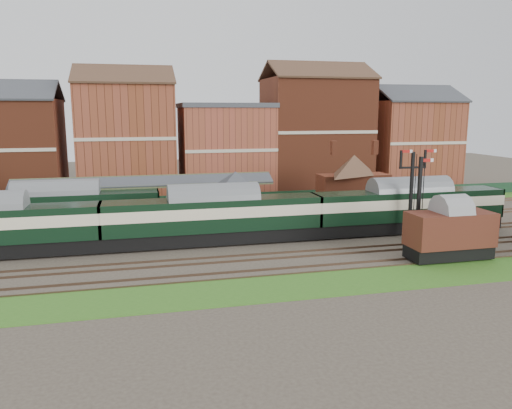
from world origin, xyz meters
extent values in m
plane|color=#473D33|center=(0.00, 0.00, 0.00)|extent=(160.00, 160.00, 0.00)
cube|color=#2D6619|center=(0.00, 16.00, 0.03)|extent=(90.00, 4.50, 0.06)
cube|color=#2D6619|center=(0.00, -12.00, 0.03)|extent=(90.00, 5.00, 0.06)
cube|color=#193823|center=(0.00, 18.00, 0.75)|extent=(90.00, 0.12, 1.50)
cube|color=#2D2D2D|center=(-5.00, 9.75, 0.50)|extent=(55.00, 3.40, 1.00)
cube|color=#657F5B|center=(-3.00, 3.25, 1.20)|extent=(3.40, 3.20, 2.40)
cube|color=#515B38|center=(-3.00, 3.25, 3.40)|extent=(3.60, 3.40, 2.00)
pyramid|color=#383A3F|center=(-3.00, 3.25, 5.20)|extent=(5.40, 5.40, 1.60)
cube|color=brown|center=(5.00, 3.25, 1.10)|extent=(3.00, 2.40, 2.20)
cube|color=#4C3323|center=(5.00, 2.60, 2.55)|extent=(3.20, 1.34, 0.79)
cube|color=#4C3323|center=(5.00, 3.90, 2.55)|extent=(3.20, 1.34, 0.79)
cube|color=brown|center=(12.00, 9.75, 2.75)|extent=(8.00, 3.00, 3.50)
pyramid|color=#4C3323|center=(12.00, 9.75, 5.60)|extent=(8.10, 8.10, 2.20)
cube|color=brown|center=(9.50, 9.75, 6.10)|extent=(0.60, 0.60, 1.60)
cube|color=brown|center=(14.50, 9.75, 6.10)|extent=(0.60, 0.60, 1.60)
cube|color=#515B38|center=(-22.00, 8.45, 2.70)|extent=(0.22, 0.22, 3.40)
cube|color=#515B38|center=(0.00, 11.05, 2.70)|extent=(0.22, 0.22, 3.40)
cube|color=#383A3F|center=(-11.00, 8.80, 4.60)|extent=(26.00, 1.99, 0.90)
cube|color=#383A3F|center=(-11.00, 10.70, 4.60)|extent=(26.00, 1.99, 0.90)
cube|color=#515B38|center=(-11.00, 9.75, 4.98)|extent=(26.00, 0.20, 0.20)
cube|color=black|center=(12.00, -2.50, 4.00)|extent=(0.25, 0.25, 8.00)
cube|color=black|center=(12.00, -2.50, 6.60)|extent=(2.60, 0.18, 0.18)
cube|color=#B2140F|center=(11.35, -2.50, 8.05)|extent=(1.10, 0.08, 0.25)
cube|color=#B2140F|center=(13.75, -2.50, 8.05)|extent=(1.10, 0.08, 0.25)
cube|color=black|center=(10.00, -7.00, 4.00)|extent=(0.25, 0.25, 8.00)
cube|color=#B2140F|center=(10.55, -7.00, 7.70)|extent=(1.10, 0.08, 0.25)
cube|color=brown|center=(-28.00, 25.00, 6.50)|extent=(14.00, 10.00, 13.00)
cube|color=brown|center=(-13.00, 25.00, 7.50)|extent=(12.00, 10.00, 15.00)
cube|color=brown|center=(0.00, 25.00, 6.00)|extent=(12.00, 10.00, 12.00)
cube|color=brown|center=(13.00, 25.00, 8.00)|extent=(14.00, 10.00, 16.00)
cube|color=brown|center=(28.00, 25.00, 6.50)|extent=(12.00, 10.00, 13.00)
cube|color=black|center=(-5.61, 0.00, 0.74)|extent=(18.95, 2.65, 1.16)
cube|color=black|center=(-5.61, 0.00, 2.69)|extent=(18.95, 2.95, 2.74)
cube|color=beige|center=(-5.61, 0.00, 3.02)|extent=(18.97, 2.99, 0.95)
cube|color=slate|center=(-5.61, 0.00, 4.21)|extent=(18.95, 2.95, 0.63)
cube|color=black|center=(13.34, 0.00, 0.74)|extent=(18.95, 2.65, 1.16)
cube|color=black|center=(13.34, 0.00, 2.69)|extent=(18.95, 2.95, 2.74)
cube|color=beige|center=(13.34, 0.00, 3.02)|extent=(18.97, 2.99, 0.95)
cube|color=slate|center=(13.34, 0.00, 4.21)|extent=(18.95, 2.95, 0.63)
cube|color=black|center=(-19.30, 6.50, 0.73)|extent=(18.60, 2.60, 1.14)
cube|color=black|center=(-19.30, 6.50, 2.64)|extent=(18.60, 2.89, 2.69)
cube|color=beige|center=(-19.30, 6.50, 2.96)|extent=(18.62, 2.93, 0.93)
cube|color=slate|center=(-19.30, 6.50, 4.14)|extent=(18.60, 2.89, 0.62)
cube|color=black|center=(11.64, -9.00, 0.66)|extent=(6.63, 2.44, 0.99)
cube|color=#4D1A16|center=(11.64, -9.00, 2.48)|extent=(6.63, 2.87, 2.65)
cube|color=gray|center=(11.64, -9.00, 3.94)|extent=(6.63, 2.87, 0.49)
camera|label=1|loc=(-12.09, -42.30, 11.54)|focal=35.00mm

